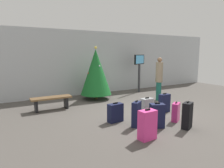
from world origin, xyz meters
The scene contains 14 objects.
ground_plane centered at (0.00, 0.00, 0.00)m, with size 16.00×16.00×0.00m, color #514C47.
back_wall centered at (0.00, 4.28, 1.57)m, with size 16.00×0.20×3.14m, color #B7BCC1.
holiday_tree centered at (-0.53, 2.96, 1.23)m, with size 1.37×1.37×2.35m.
flight_info_kiosk centered at (2.18, 3.37, 1.41)m, with size 0.94×0.53×1.97m.
waiting_bench centered at (-2.70, 2.16, 0.36)m, with size 1.43×0.44×0.48m.
traveller_0 centered at (1.74, 1.38, 1.00)m, with size 0.42×0.42×1.87m.
suitcase_0 centered at (-1.02, -0.72, 0.36)m, with size 0.38×0.34×0.75m.
suitcase_1 centered at (0.10, -1.53, 0.36)m, with size 0.40×0.32×0.77m.
suitcase_2 centered at (-1.30, -1.55, 0.36)m, with size 0.43×0.28×0.76m.
suitcase_3 centered at (-0.57, -1.07, 0.34)m, with size 0.45×0.38×0.71m.
suitcase_4 centered at (0.68, -0.07, 0.32)m, with size 0.40×0.19×0.68m.
suitcase_5 centered at (-1.33, -0.10, 0.28)m, with size 0.48×0.27×0.60m.
suitcase_6 centered at (-0.03, 0.01, 0.28)m, with size 0.40×0.26×0.59m.
suitcase_7 centered at (0.30, -0.95, 0.28)m, with size 0.40×0.33×0.60m.
Camera 1 is at (-4.30, -5.10, 2.05)m, focal length 32.20 mm.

